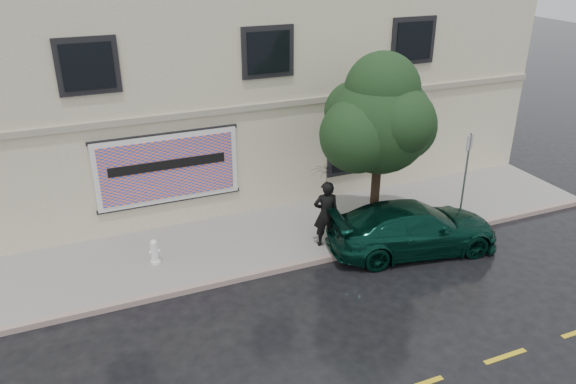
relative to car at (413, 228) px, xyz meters
name	(u,v)px	position (x,y,z in m)	size (l,w,h in m)	color
ground	(340,293)	(-2.90, -1.13, -0.71)	(90.00, 90.00, 0.00)	black
sidewalk	(290,233)	(-2.90, 2.12, -0.64)	(20.00, 3.50, 0.15)	gray
curb	(315,261)	(-2.90, 0.37, -0.64)	(20.00, 0.18, 0.16)	gray
building	(229,80)	(-2.89, 7.86, 2.79)	(20.00, 8.12, 7.00)	beige
billboard	(168,169)	(-6.10, 3.79, 1.34)	(4.30, 0.16, 2.20)	white
car	(413,228)	(0.00, 0.00, 0.00)	(2.16, 4.89, 1.42)	#072E23
pedestrian	(326,214)	(-2.29, 0.98, 0.43)	(0.72, 0.47, 1.98)	black
umbrella	(327,169)	(-2.29, 0.98, 1.79)	(1.01, 1.01, 0.75)	black
street_tree	(380,123)	(-0.67, 1.07, 2.88)	(2.85, 2.85, 4.88)	#2D2214
fire_hydrant	(155,252)	(-6.99, 1.87, -0.22)	(0.29, 0.27, 0.71)	white
sign_pole	(466,172)	(2.12, 0.57, 1.17)	(0.34, 0.16, 2.93)	#969A9E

